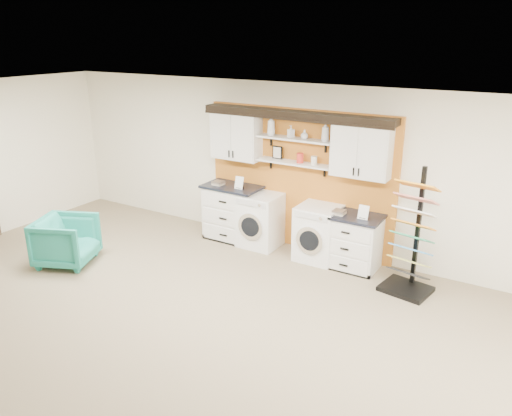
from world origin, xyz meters
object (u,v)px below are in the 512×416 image
Objects in this scene: base_cabinet_left at (233,212)px; washer at (260,220)px; armchair at (66,241)px; dryer at (318,233)px; base_cabinet_right at (352,241)px; sample_rack at (410,255)px.

washer is (0.58, -0.00, -0.03)m from base_cabinet_left.
dryer is at bearing -79.81° from armchair.
armchair is (-3.99, -2.25, -0.05)m from base_cabinet_right.
base_cabinet_right is at bearing 171.76° from sample_rack.
sample_rack reaches higher than armchair.
armchair is at bearing -148.92° from sample_rack.
dryer is (1.10, 0.00, -0.01)m from washer.
armchair is at bearing -150.53° from base_cabinet_right.
base_cabinet_right is 0.96× the size of washer.
base_cabinet_right is 1.05× the size of armchair.
base_cabinet_right is 1.68m from washer.
sample_rack is (0.99, -0.32, 0.12)m from base_cabinet_right.
base_cabinet_left is 1.68m from dryer.
armchair is (-3.41, -2.25, -0.07)m from dryer.
armchair is (-4.98, -1.93, -0.17)m from sample_rack.
washer is at bearing -176.96° from sample_rack.
washer reaches higher than dryer.
base_cabinet_right is 0.58m from dryer.
armchair is at bearing -127.45° from base_cabinet_left.
base_cabinet_right is 0.49× the size of sample_rack.
sample_rack is (3.25, -0.32, 0.06)m from base_cabinet_left.
sample_rack is at bearing -5.70° from base_cabinet_left.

